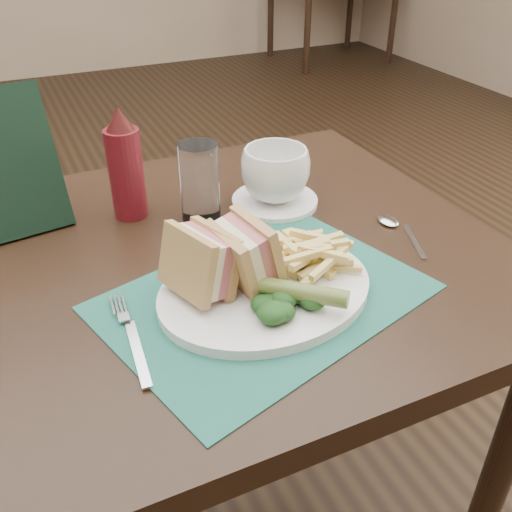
# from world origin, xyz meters

# --- Properties ---
(floor) EXTENTS (7.00, 7.00, 0.00)m
(floor) POSITION_xyz_m (0.00, 0.00, 0.00)
(floor) COLOR black
(floor) RESTS_ON ground
(wall_back) EXTENTS (6.00, 0.00, 6.00)m
(wall_back) POSITION_xyz_m (0.00, 3.50, 0.00)
(wall_back) COLOR tan
(wall_back) RESTS_ON ground
(table_main) EXTENTS (0.90, 0.75, 0.75)m
(table_main) POSITION_xyz_m (0.00, -0.50, 0.38)
(table_main) COLOR black
(table_main) RESTS_ON ground
(table_bg_right) EXTENTS (0.90, 0.75, 0.75)m
(table_bg_right) POSITION_xyz_m (2.39, 3.05, 0.38)
(table_bg_right) COLOR black
(table_bg_right) RESTS_ON ground
(placemat) EXTENTS (0.48, 0.40, 0.00)m
(placemat) POSITION_xyz_m (0.04, -0.64, 0.75)
(placemat) COLOR #1C5A4A
(placemat) RESTS_ON table_main
(plate) EXTENTS (0.33, 0.27, 0.01)m
(plate) POSITION_xyz_m (0.04, -0.64, 0.76)
(plate) COLOR white
(plate) RESTS_ON placemat
(sandwich_half_a) EXTENTS (0.10, 0.11, 0.10)m
(sandwich_half_a) POSITION_xyz_m (-0.06, -0.62, 0.81)
(sandwich_half_a) COLOR tan
(sandwich_half_a) RESTS_ON plate
(sandwich_half_b) EXTENTS (0.09, 0.10, 0.10)m
(sandwich_half_b) POSITION_xyz_m (-0.00, -0.62, 0.81)
(sandwich_half_b) COLOR tan
(sandwich_half_b) RESTS_ON plate
(kale_garnish) EXTENTS (0.11, 0.08, 0.03)m
(kale_garnish) POSITION_xyz_m (0.04, -0.69, 0.78)
(kale_garnish) COLOR #143714
(kale_garnish) RESTS_ON plate
(pickle_spear) EXTENTS (0.10, 0.10, 0.03)m
(pickle_spear) POSITION_xyz_m (0.06, -0.69, 0.79)
(pickle_spear) COLOR #516325
(pickle_spear) RESTS_ON plate
(fries_pile) EXTENTS (0.18, 0.20, 0.05)m
(fries_pile) POSITION_xyz_m (0.11, -0.62, 0.79)
(fries_pile) COLOR #EDD276
(fries_pile) RESTS_ON plate
(fork) EXTENTS (0.05, 0.17, 0.01)m
(fork) POSITION_xyz_m (-0.15, -0.65, 0.76)
(fork) COLOR silver
(fork) RESTS_ON placemat
(spoon) EXTENTS (0.09, 0.15, 0.01)m
(spoon) POSITION_xyz_m (0.31, -0.58, 0.76)
(spoon) COLOR silver
(spoon) RESTS_ON table_main
(saucer) EXTENTS (0.19, 0.19, 0.01)m
(saucer) POSITION_xyz_m (0.17, -0.40, 0.76)
(saucer) COLOR white
(saucer) RESTS_ON table_main
(coffee_cup) EXTENTS (0.15, 0.15, 0.09)m
(coffee_cup) POSITION_xyz_m (0.17, -0.40, 0.81)
(coffee_cup) COLOR white
(coffee_cup) RESTS_ON saucer
(drinking_glass) EXTENTS (0.07, 0.07, 0.13)m
(drinking_glass) POSITION_xyz_m (0.03, -0.39, 0.81)
(drinking_glass) COLOR white
(drinking_glass) RESTS_ON table_main
(ketchup_bottle) EXTENTS (0.07, 0.07, 0.19)m
(ketchup_bottle) POSITION_xyz_m (-0.07, -0.33, 0.84)
(ketchup_bottle) COLOR #5A0F17
(ketchup_bottle) RESTS_ON table_main
(check_presenter) EXTENTS (0.15, 0.11, 0.22)m
(check_presenter) POSITION_xyz_m (-0.24, -0.30, 0.86)
(check_presenter) COLOR black
(check_presenter) RESTS_ON table_main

